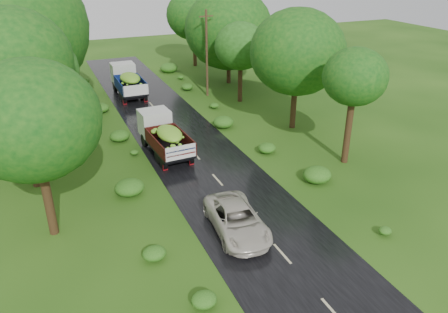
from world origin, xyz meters
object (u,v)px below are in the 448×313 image
truck_far (127,80)px  car (237,220)px  truck_near (163,133)px  utility_pole (207,53)px

truck_far → car: truck_far is taller
truck_near → truck_far: truck_far is taller
car → truck_near: bearing=98.5°
car → utility_pole: (7.04, 22.14, 3.48)m
truck_far → car: 25.40m
truck_far → utility_pole: size_ratio=0.80×
truck_far → car: size_ratio=1.30×
truck_near → car: (0.66, -10.81, -0.73)m
truck_near → car: bearing=-89.7°
car → utility_pole: size_ratio=0.62×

